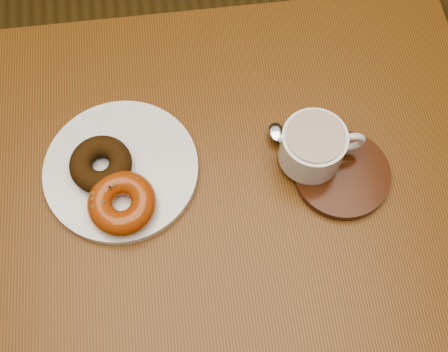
{
  "coord_description": "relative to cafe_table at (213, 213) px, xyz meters",
  "views": [
    {
      "loc": [
        0.2,
        -0.62,
        1.62
      ],
      "look_at": [
        0.25,
        -0.28,
        0.85
      ],
      "focal_mm": 45.0,
      "sensor_mm": 36.0,
      "label": 1
    }
  ],
  "objects": [
    {
      "name": "ground",
      "position": [
        -0.23,
        0.28,
        -0.7
      ],
      "size": [
        6.0,
        6.0,
        0.0
      ],
      "primitive_type": "plane",
      "color": "#513D19",
      "rests_on": "ground"
    },
    {
      "name": "cafe_table",
      "position": [
        0.0,
        0.0,
        0.0
      ],
      "size": [
        0.91,
        0.69,
        0.83
      ],
      "rotation": [
        0.0,
        0.0,
        -0.03
      ],
      "color": "brown",
      "rests_on": "ground"
    },
    {
      "name": "donut_plate",
      "position": [
        -0.13,
        0.04,
        0.14
      ],
      "size": [
        0.26,
        0.26,
        0.01
      ],
      "primitive_type": "cylinder",
      "rotation": [
        0.0,
        0.0,
        -0.1
      ],
      "color": "silver",
      "rests_on": "cafe_table"
    },
    {
      "name": "donut_cinnamon",
      "position": [
        -0.16,
        0.04,
        0.16
      ],
      "size": [
        0.11,
        0.11,
        0.03
      ],
      "primitive_type": "torus",
      "rotation": [
        0.0,
        0.0,
        0.22
      ],
      "color": "black",
      "rests_on": "donut_plate"
    },
    {
      "name": "donut_caramel",
      "position": [
        -0.13,
        -0.02,
        0.17
      ],
      "size": [
        0.12,
        0.12,
        0.04
      ],
      "rotation": [
        0.0,
        0.0,
        -0.21
      ],
      "color": "#973D10",
      "rests_on": "donut_plate"
    },
    {
      "name": "saucer",
      "position": [
        0.2,
        -0.02,
        0.14
      ],
      "size": [
        0.16,
        0.16,
        0.02
      ],
      "primitive_type": "cylinder",
      "rotation": [
        0.0,
        0.0,
        0.12
      ],
      "color": "#331407",
      "rests_on": "cafe_table"
    },
    {
      "name": "coffee_cup",
      "position": [
        0.16,
        0.01,
        0.18
      ],
      "size": [
        0.13,
        0.1,
        0.07
      ],
      "rotation": [
        0.0,
        0.0,
        -0.04
      ],
      "color": "silver",
      "rests_on": "saucer"
    },
    {
      "name": "teaspoon",
      "position": [
        0.11,
        0.05,
        0.15
      ],
      "size": [
        0.04,
        0.11,
        0.01
      ],
      "rotation": [
        0.0,
        0.0,
        0.28
      ],
      "color": "silver",
      "rests_on": "saucer"
    }
  ]
}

